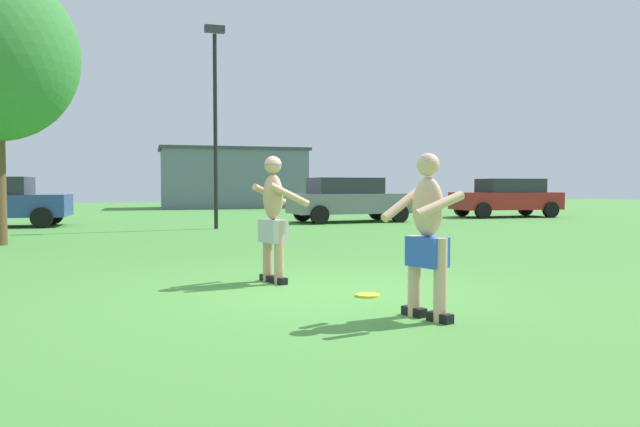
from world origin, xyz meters
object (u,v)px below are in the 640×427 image
Objects in this scene: player_with_cap at (273,213)px; frisbee at (368,295)px; player_in_blue at (427,232)px; car_red_far_end at (507,197)px; car_gray_mid_lot at (349,199)px; lamp_post at (215,106)px.

frisbee is at bearing -56.01° from player_with_cap.
player_in_blue is 19.85m from car_red_far_end.
player_with_cap reaches higher than frisbee.
car_gray_mid_lot is 7.46m from car_red_far_end.
car_gray_mid_lot is (4.29, 14.79, -0.04)m from player_in_blue.
car_gray_mid_lot is at bearing 66.56° from player_with_cap.
player_in_blue is (1.00, -2.58, -0.09)m from player_with_cap.
lamp_post is at bearing 92.57° from frisbee.
car_gray_mid_lot is at bearing 73.81° from player_in_blue.
lamp_post reaches higher than car_gray_mid_lot.
car_red_far_end is (12.64, 13.50, -0.13)m from player_with_cap.
car_red_far_end is at bearing 15.01° from lamp_post.
player_with_cap reaches higher than car_gray_mid_lot.
player_in_blue is at bearing -84.58° from frisbee.
lamp_post is (-4.93, -2.00, 2.87)m from car_gray_mid_lot.
lamp_post reaches higher than player_in_blue.
player_with_cap is 0.39× the size of car_gray_mid_lot.
frisbee is 0.07× the size of car_red_far_end.
frisbee is (0.87, -1.30, -0.94)m from player_with_cap.
player_in_blue is 0.27× the size of lamp_post.
lamp_post is (0.36, 10.20, 2.74)m from player_with_cap.
player_with_cap is 0.28× the size of lamp_post.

